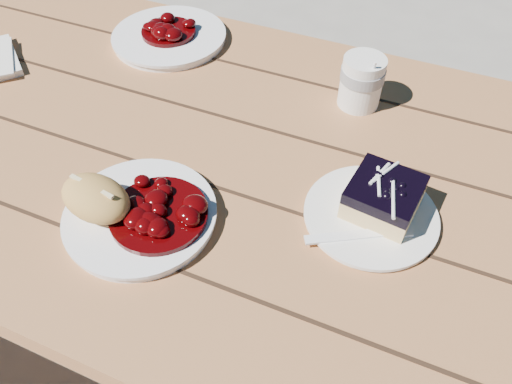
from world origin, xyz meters
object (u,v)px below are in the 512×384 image
at_px(picnic_table, 132,180).
at_px(main_plate, 141,216).
at_px(bread_roll, 96,198).
at_px(coffee_cup, 361,82).
at_px(blueberry_cake, 384,197).
at_px(dessert_plate, 371,216).
at_px(second_plate, 169,37).

xyz_separation_m(picnic_table, main_plate, (0.17, -0.18, 0.17)).
xyz_separation_m(bread_roll, coffee_cup, (0.28, 0.42, 0.00)).
distance_m(blueberry_cake, coffee_cup, 0.27).
distance_m(bread_roll, dessert_plate, 0.40).
bearing_deg(bread_roll, coffee_cup, 56.51).
xyz_separation_m(bread_roll, second_plate, (-0.15, 0.47, -0.04)).
xyz_separation_m(bread_roll, dessert_plate, (0.37, 0.16, -0.04)).
relative_size(bread_roll, second_plate, 0.47).
height_order(picnic_table, blueberry_cake, blueberry_cake).
height_order(coffee_cup, second_plate, coffee_cup).
distance_m(picnic_table, second_plate, 0.32).
distance_m(main_plate, coffee_cup, 0.46).
height_order(picnic_table, main_plate, main_plate).
bearing_deg(coffee_cup, bread_roll, -123.49).
xyz_separation_m(dessert_plate, second_plate, (-0.52, 0.31, 0.00)).
xyz_separation_m(main_plate, second_plate, (-0.21, 0.45, 0.00)).
bearing_deg(main_plate, blueberry_cake, 25.35).
xyz_separation_m(main_plate, coffee_cup, (0.22, 0.40, 0.04)).
distance_m(picnic_table, coffee_cup, 0.49).
distance_m(main_plate, blueberry_cake, 0.36).
xyz_separation_m(blueberry_cake, second_plate, (-0.53, 0.30, -0.03)).
bearing_deg(second_plate, picnic_table, -81.58).
bearing_deg(main_plate, picnic_table, 132.72).
bearing_deg(dessert_plate, coffee_cup, 109.33).
xyz_separation_m(dessert_plate, coffee_cup, (-0.09, 0.26, 0.04)).
bearing_deg(dessert_plate, second_plate, 149.22).
relative_size(coffee_cup, second_plate, 0.40).
bearing_deg(main_plate, coffee_cup, 60.90).
height_order(picnic_table, coffee_cup, coffee_cup).
relative_size(picnic_table, second_plate, 8.44).
distance_m(picnic_table, bread_roll, 0.31).
xyz_separation_m(blueberry_cake, coffee_cup, (-0.10, 0.24, 0.01)).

